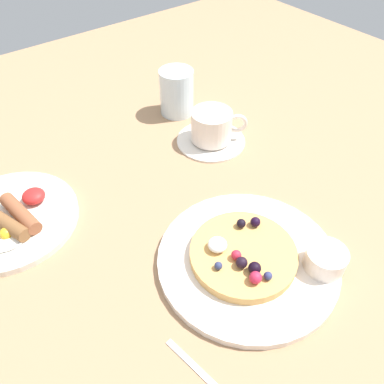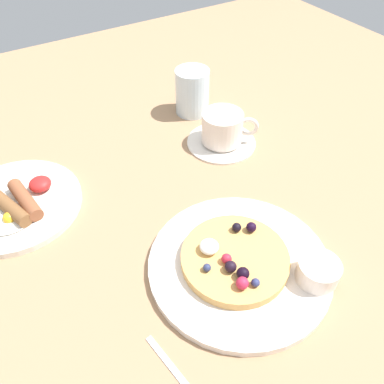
% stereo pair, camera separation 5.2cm
% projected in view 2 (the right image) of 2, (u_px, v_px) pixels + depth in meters
% --- Properties ---
extents(ground_plane, '(1.87, 1.53, 0.03)m').
position_uv_depth(ground_plane, '(149.00, 221.00, 0.67)').
color(ground_plane, '#A27B58').
extents(pancake_plate, '(0.27, 0.27, 0.01)m').
position_uv_depth(pancake_plate, '(239.00, 265.00, 0.58)').
color(pancake_plate, white).
rests_on(pancake_plate, ground_plane).
extents(pancake_with_berries, '(0.16, 0.16, 0.03)m').
position_uv_depth(pancake_with_berries, '(234.00, 258.00, 0.57)').
color(pancake_with_berries, tan).
rests_on(pancake_with_berries, pancake_plate).
extents(syrup_ramekin, '(0.06, 0.06, 0.03)m').
position_uv_depth(syrup_ramekin, '(318.00, 271.00, 0.55)').
color(syrup_ramekin, white).
rests_on(syrup_ramekin, pancake_plate).
extents(breakfast_plate, '(0.22, 0.22, 0.01)m').
position_uv_depth(breakfast_plate, '(15.00, 204.00, 0.67)').
color(breakfast_plate, silver).
rests_on(breakfast_plate, ground_plane).
extents(fried_breakfast, '(0.12, 0.10, 0.03)m').
position_uv_depth(fried_breakfast, '(20.00, 203.00, 0.65)').
color(fried_breakfast, brown).
rests_on(fried_breakfast, breakfast_plate).
extents(coffee_saucer, '(0.14, 0.14, 0.01)m').
position_uv_depth(coffee_saucer, '(221.00, 141.00, 0.80)').
color(coffee_saucer, white).
rests_on(coffee_saucer, ground_plane).
extents(coffee_cup, '(0.10, 0.08, 0.06)m').
position_uv_depth(coffee_cup, '(223.00, 127.00, 0.78)').
color(coffee_cup, white).
rests_on(coffee_cup, coffee_saucer).
extents(water_glass, '(0.07, 0.07, 0.10)m').
position_uv_depth(water_glass, '(192.00, 92.00, 0.85)').
color(water_glass, silver).
rests_on(water_glass, ground_plane).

